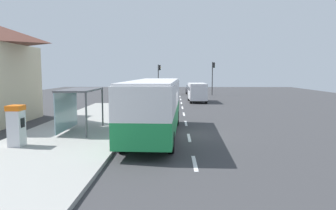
{
  "coord_description": "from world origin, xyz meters",
  "views": [
    {
      "loc": [
        -0.57,
        -18.48,
        3.67
      ],
      "look_at": [
        -1.0,
        2.33,
        1.5
      ],
      "focal_mm": 33.89,
      "sensor_mm": 36.0,
      "label": 1
    }
  ],
  "objects_px": {
    "recycling_bin_green": "(121,116)",
    "recycling_bin_blue": "(123,115)",
    "white_van": "(197,91)",
    "traffic_light_far_side": "(159,75)",
    "sedan_near": "(192,90)",
    "bus": "(154,104)",
    "traffic_light_near_side": "(213,73)",
    "bus_shelter": "(75,99)",
    "ticket_machine": "(16,125)"
  },
  "relations": [
    {
      "from": "bus",
      "to": "traffic_light_far_side",
      "type": "bearing_deg",
      "value": 92.38
    },
    {
      "from": "bus",
      "to": "traffic_light_far_side",
      "type": "xyz_separation_m",
      "value": [
        -1.39,
        33.37,
        1.41
      ]
    },
    {
      "from": "bus",
      "to": "traffic_light_near_side",
      "type": "xyz_separation_m",
      "value": [
        7.21,
        32.57,
        1.64
      ]
    },
    {
      "from": "sedan_near",
      "to": "traffic_light_far_side",
      "type": "xyz_separation_m",
      "value": [
        -5.4,
        -1.12,
        2.46
      ]
    },
    {
      "from": "white_van",
      "to": "recycling_bin_blue",
      "type": "relative_size",
      "value": 5.51
    },
    {
      "from": "traffic_light_near_side",
      "to": "traffic_light_far_side",
      "type": "xyz_separation_m",
      "value": [
        -8.6,
        0.8,
        -0.23
      ]
    },
    {
      "from": "recycling_bin_blue",
      "to": "bus_shelter",
      "type": "bearing_deg",
      "value": -121.4
    },
    {
      "from": "bus",
      "to": "white_van",
      "type": "xyz_separation_m",
      "value": [
        3.91,
        21.04,
        -0.5
      ]
    },
    {
      "from": "recycling_bin_green",
      "to": "bus_shelter",
      "type": "bearing_deg",
      "value": -127.11
    },
    {
      "from": "white_van",
      "to": "recycling_bin_blue",
      "type": "xyz_separation_m",
      "value": [
        -6.4,
        -16.8,
        -0.69
      ]
    },
    {
      "from": "white_van",
      "to": "traffic_light_near_side",
      "type": "height_order",
      "value": "traffic_light_near_side"
    },
    {
      "from": "recycling_bin_green",
      "to": "recycling_bin_blue",
      "type": "bearing_deg",
      "value": 90.0
    },
    {
      "from": "bus_shelter",
      "to": "traffic_light_far_side",
      "type": "bearing_deg",
      "value": 84.22
    },
    {
      "from": "sedan_near",
      "to": "traffic_light_far_side",
      "type": "distance_m",
      "value": 6.03
    },
    {
      "from": "sedan_near",
      "to": "bus",
      "type": "bearing_deg",
      "value": -96.63
    },
    {
      "from": "recycling_bin_blue",
      "to": "traffic_light_near_side",
      "type": "xyz_separation_m",
      "value": [
        9.7,
        28.33,
        2.82
      ]
    },
    {
      "from": "bus",
      "to": "traffic_light_near_side",
      "type": "distance_m",
      "value": 33.4
    },
    {
      "from": "white_van",
      "to": "bus",
      "type": "bearing_deg",
      "value": -100.53
    },
    {
      "from": "bus",
      "to": "traffic_light_far_side",
      "type": "height_order",
      "value": "traffic_light_far_side"
    },
    {
      "from": "bus",
      "to": "sedan_near",
      "type": "distance_m",
      "value": 34.74
    },
    {
      "from": "ticket_machine",
      "to": "bus_shelter",
      "type": "distance_m",
      "value": 4.3
    },
    {
      "from": "bus",
      "to": "bus_shelter",
      "type": "relative_size",
      "value": 2.77
    },
    {
      "from": "bus",
      "to": "traffic_light_near_side",
      "type": "height_order",
      "value": "traffic_light_near_side"
    },
    {
      "from": "sedan_near",
      "to": "recycling_bin_blue",
      "type": "distance_m",
      "value": 30.94
    },
    {
      "from": "recycling_bin_green",
      "to": "traffic_light_far_side",
      "type": "xyz_separation_m",
      "value": [
        1.1,
        29.83,
        2.59
      ]
    },
    {
      "from": "recycling_bin_blue",
      "to": "traffic_light_far_side",
      "type": "bearing_deg",
      "value": 87.84
    },
    {
      "from": "traffic_light_near_side",
      "to": "traffic_light_far_side",
      "type": "height_order",
      "value": "traffic_light_near_side"
    },
    {
      "from": "bus",
      "to": "bus_shelter",
      "type": "distance_m",
      "value": 4.75
    },
    {
      "from": "sedan_near",
      "to": "traffic_light_near_side",
      "type": "height_order",
      "value": "traffic_light_near_side"
    },
    {
      "from": "bus",
      "to": "bus_shelter",
      "type": "height_order",
      "value": "bus"
    },
    {
      "from": "bus_shelter",
      "to": "sedan_near",
      "type": "bearing_deg",
      "value": 75.58
    },
    {
      "from": "traffic_light_near_side",
      "to": "bus_shelter",
      "type": "height_order",
      "value": "traffic_light_near_side"
    },
    {
      "from": "recycling_bin_green",
      "to": "bus",
      "type": "bearing_deg",
      "value": -54.88
    },
    {
      "from": "bus",
      "to": "white_van",
      "type": "bearing_deg",
      "value": 79.47
    },
    {
      "from": "traffic_light_far_side",
      "to": "recycling_bin_blue",
      "type": "bearing_deg",
      "value": -92.16
    },
    {
      "from": "bus",
      "to": "ticket_machine",
      "type": "xyz_separation_m",
      "value": [
        -6.3,
        -3.27,
        -0.67
      ]
    },
    {
      "from": "ticket_machine",
      "to": "recycling_bin_blue",
      "type": "bearing_deg",
      "value": 63.1
    },
    {
      "from": "sedan_near",
      "to": "bus_shelter",
      "type": "distance_m",
      "value": 35.0
    },
    {
      "from": "white_van",
      "to": "traffic_light_far_side",
      "type": "height_order",
      "value": "traffic_light_far_side"
    },
    {
      "from": "white_van",
      "to": "traffic_light_far_side",
      "type": "distance_m",
      "value": 13.56
    },
    {
      "from": "bus",
      "to": "white_van",
      "type": "distance_m",
      "value": 21.41
    },
    {
      "from": "recycling_bin_green",
      "to": "traffic_light_near_side",
      "type": "relative_size",
      "value": 0.18
    },
    {
      "from": "recycling_bin_green",
      "to": "traffic_light_far_side",
      "type": "distance_m",
      "value": 29.96
    },
    {
      "from": "white_van",
      "to": "traffic_light_far_side",
      "type": "bearing_deg",
      "value": 113.26
    },
    {
      "from": "sedan_near",
      "to": "recycling_bin_green",
      "type": "bearing_deg",
      "value": -101.86
    },
    {
      "from": "sedan_near",
      "to": "ticket_machine",
      "type": "relative_size",
      "value": 2.3
    },
    {
      "from": "white_van",
      "to": "recycling_bin_green",
      "type": "bearing_deg",
      "value": -110.09
    },
    {
      "from": "bus",
      "to": "recycling_bin_blue",
      "type": "distance_m",
      "value": 5.06
    },
    {
      "from": "ticket_machine",
      "to": "recycling_bin_green",
      "type": "height_order",
      "value": "ticket_machine"
    },
    {
      "from": "white_van",
      "to": "recycling_bin_green",
      "type": "height_order",
      "value": "white_van"
    }
  ]
}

